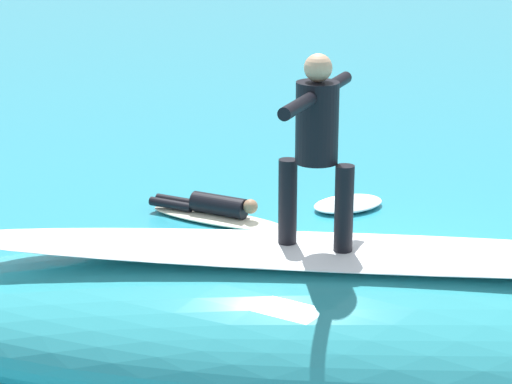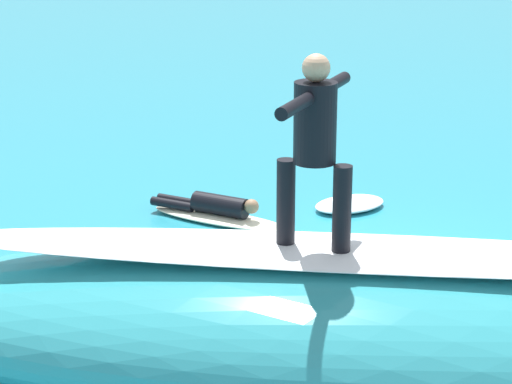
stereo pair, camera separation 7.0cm
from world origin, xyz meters
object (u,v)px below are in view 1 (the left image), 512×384
Objects in this scene: surfer_riding at (317,137)px; surfboard_paddling at (219,218)px; surfer_paddling at (211,205)px; surfboard_riding at (315,251)px.

surfer_riding is 0.80× the size of surfboard_paddling.
surfer_riding is 1.01× the size of surfer_paddling.
surfer_paddling is (2.85, -4.07, -2.18)m from surfer_riding.
surfer_paddling is (2.85, -4.07, -1.18)m from surfboard_riding.
surfboard_riding reaches higher than surfer_paddling.
surfer_riding is 5.43m from surfer_paddling.
surfboard_riding reaches higher than surfboard_paddling.
surfer_riding is at bearing -50.22° from surfboard_paddling.
surfboard_riding is at bearing -50.22° from surfboard_paddling.
surfer_riding is (-0.00, 0.00, 1.01)m from surfboard_riding.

